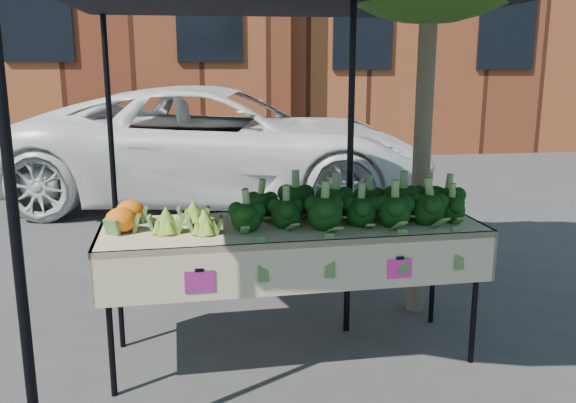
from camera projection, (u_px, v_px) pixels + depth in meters
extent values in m
plane|color=#353538|center=(313.00, 357.00, 4.04)|extent=(90.00, 90.00, 0.00)
cube|color=beige|center=(292.00, 290.00, 3.98)|extent=(2.43, 0.91, 0.90)
cube|color=#F22D8C|center=(196.00, 280.00, 3.46)|extent=(0.17, 0.01, 0.12)
cube|color=#F92F9E|center=(398.00, 270.00, 3.61)|extent=(0.17, 0.01, 0.12)
ellipsoid|color=black|center=(352.00, 201.00, 3.93)|extent=(1.60, 0.57, 0.26)
ellipsoid|color=#8CAA34|center=(186.00, 212.00, 3.76)|extent=(0.43, 0.47, 0.20)
ellipsoid|color=orange|center=(126.00, 213.00, 3.79)|extent=(0.23, 0.43, 0.18)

